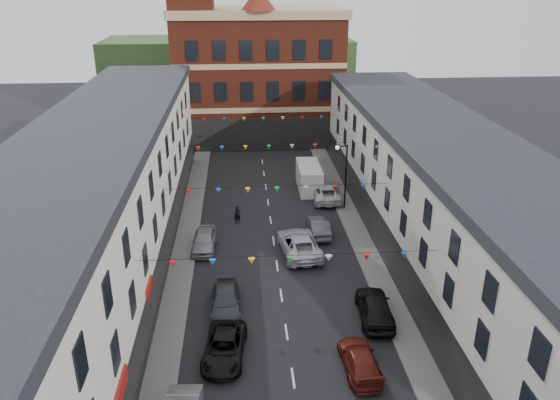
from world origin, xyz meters
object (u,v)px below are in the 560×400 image
object	(u,v)px
pedestrian	(237,215)
car_left_c	(224,348)
street_lamp	(343,168)
moving_car	(299,244)
car_left_d	(226,301)
car_right_e	(319,227)
car_right_f	(326,192)
car_left_e	(204,240)
car_right_c	(360,360)
white_van	(309,177)
car_right_d	(375,307)

from	to	relation	value
pedestrian	car_left_c	bearing A→B (deg)	-107.11
street_lamp	pedestrian	size ratio (longest dim) A/B	3.75
moving_car	car_left_d	bearing A→B (deg)	47.24
car_right_e	car_right_f	size ratio (longest dim) A/B	0.76
car_left_d	car_left_e	distance (m)	8.62
car_left_c	car_left_e	xyz separation A→B (m)	(-1.77, 13.07, 0.10)
car_left_d	car_right_f	distance (m)	19.91
car_left_d	car_right_f	xyz separation A→B (m)	(9.10, 17.71, 0.10)
car_right_f	moving_car	distance (m)	11.12
car_right_c	car_left_c	bearing A→B (deg)	-14.19
car_left_d	white_van	xyz separation A→B (m)	(7.81, 20.56, 0.55)
car_left_d	pedestrian	distance (m)	12.97
car_right_d	car_left_e	bearing A→B (deg)	-39.13
car_left_c	car_left_d	xyz separation A→B (m)	(0.00, 4.63, 0.02)
car_left_d	car_right_d	world-z (taller)	car_right_d
street_lamp	car_right_f	size ratio (longest dim) A/B	1.08
car_right_d	moving_car	xyz separation A→B (m)	(-3.70, 8.86, -0.01)
car_left_e	car_right_e	world-z (taller)	car_left_e
street_lamp	car_left_d	world-z (taller)	street_lamp
car_left_d	street_lamp	bearing A→B (deg)	55.79
car_left_e	moving_car	size ratio (longest dim) A/B	0.75
car_left_c	pedestrian	distance (m)	17.60
car_right_d	car_right_e	xyz separation A→B (m)	(-1.78, 11.93, -0.13)
car_right_d	moving_car	size ratio (longest dim) A/B	0.82
car_right_f	car_right_c	bearing A→B (deg)	88.38
car_right_c	white_van	distance (m)	26.78
street_lamp	car_left_c	xyz separation A→B (m)	(-10.15, -20.05, -3.25)
car_right_f	car_right_e	bearing A→B (deg)	79.46
car_right_c	car_right_d	world-z (taller)	car_right_d
car_right_c	moving_car	xyz separation A→B (m)	(-1.80, 13.44, 0.18)
car_right_d	car_right_e	world-z (taller)	car_right_d
car_right_c	car_right_e	xyz separation A→B (m)	(0.12, 16.51, 0.06)
car_right_e	pedestrian	bearing A→B (deg)	-22.20
pedestrian	white_van	bearing A→B (deg)	32.61
pedestrian	car_left_d	bearing A→B (deg)	-107.99
moving_car	white_van	bearing A→B (deg)	-106.21
car_right_c	car_right_f	size ratio (longest dim) A/B	0.79
car_left_d	car_right_d	bearing A→B (deg)	-11.03
street_lamp	moving_car	distance (m)	9.96
street_lamp	car_left_c	size ratio (longest dim) A/B	1.27
white_van	car_right_e	bearing A→B (deg)	-92.02
car_right_e	car_left_c	bearing A→B (deg)	63.67
car_right_c	car_right_d	size ratio (longest dim) A/B	0.91
car_left_c	car_right_f	bearing A→B (deg)	74.05
white_van	car_right_c	bearing A→B (deg)	-90.63
car_left_d	car_right_f	world-z (taller)	car_right_f
moving_car	car_left_e	bearing A→B (deg)	-15.58
street_lamp	moving_car	bearing A→B (deg)	-120.10
car_right_d	car_right_f	distance (m)	19.35
white_van	car_left_e	bearing A→B (deg)	-127.67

